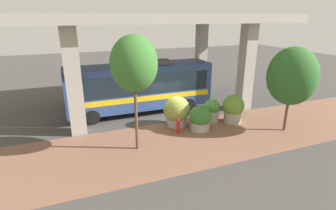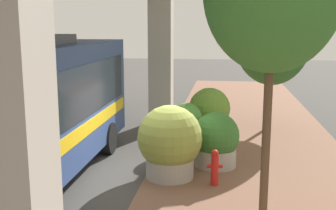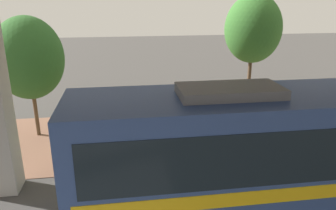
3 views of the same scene
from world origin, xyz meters
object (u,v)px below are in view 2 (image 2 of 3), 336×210
Objects in this scene: fire_hydrant at (215,168)px; planter_middle at (209,114)px; planter_back at (186,127)px; street_tree_near at (273,40)px; planter_extra at (170,143)px; planter_front at (216,141)px; bus at (19,110)px.

fire_hydrant is 0.50× the size of planter_middle.
street_tree_near is at bearing -130.23° from planter_back.
planter_back is 2.50m from planter_extra.
street_tree_near is at bearing -134.74° from planter_middle.
planter_extra is (0.20, 2.48, 0.18)m from planter_back.
fire_hydrant is 4.16m from planter_middle.
planter_extra is 7.22m from street_tree_near.
street_tree_near reaches higher than fire_hydrant.
planter_front is 0.83× the size of planter_middle.
planter_back is 0.31× the size of street_tree_near.
bus is at bearing 12.78° from fire_hydrant.
fire_hydrant is 7.34m from street_tree_near.
planter_back is (0.69, 1.21, -0.19)m from planter_middle.
fire_hydrant is (-4.60, -1.04, -1.56)m from bus.
bus is at bearing 47.64° from planter_back.
planter_middle is at bearing -119.77° from planter_back.
bus is at bearing 23.26° from planter_extra.
planter_middle is 1.41m from planter_back.
bus is 4.97m from fire_hydrant.
planter_back is at bearing -54.90° from planter_front.
street_tree_near reaches higher than planter_extra.
planter_back reaches higher than fire_hydrant.
planter_extra is (1.18, 1.09, 0.21)m from planter_front.
planter_back is at bearing 60.23° from planter_middle.
planter_back is at bearing 49.77° from street_tree_near.
bus is 6.55× the size of planter_back.
planter_back is (-3.60, -3.95, -1.25)m from bus.
bus is at bearing 48.62° from street_tree_near.
planter_middle is 4.07m from street_tree_near.
bus is 5.40m from planter_front.
planter_extra is 0.38× the size of street_tree_near.
bus reaches higher than planter_extra.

